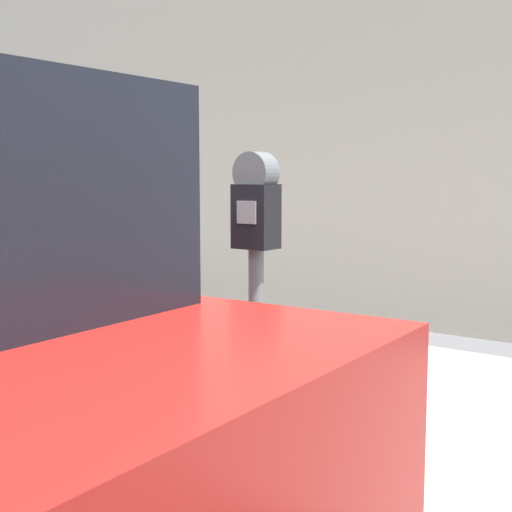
{
  "coord_description": "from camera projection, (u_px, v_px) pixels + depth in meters",
  "views": [
    {
      "loc": [
        2.12,
        -1.41,
        1.44
      ],
      "look_at": [
        0.15,
        1.24,
        1.06
      ],
      "focal_mm": 50.0,
      "sensor_mm": 36.0,
      "label": 1
    }
  ],
  "objects": [
    {
      "name": "parking_meter",
      "position": [
        256.0,
        245.0,
        3.32
      ],
      "size": [
        0.19,
        0.15,
        1.39
      ],
      "color": "slate",
      "rests_on": "sidewalk"
    },
    {
      "name": "sidewalk",
      "position": [
        331.0,
        402.0,
        4.29
      ],
      "size": [
        24.0,
        2.8,
        0.15
      ],
      "color": "#9E9B96",
      "rests_on": "ground_plane"
    },
    {
      "name": "building_facade",
      "position": [
        492.0,
        28.0,
        6.09
      ],
      "size": [
        24.0,
        0.3,
        5.37
      ],
      "color": "beige",
      "rests_on": "ground_plane"
    }
  ]
}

